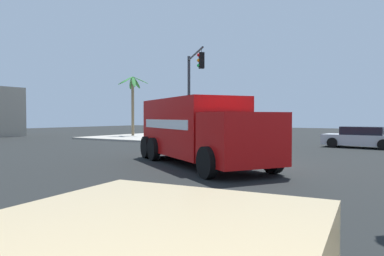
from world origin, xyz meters
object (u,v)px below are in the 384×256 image
(vending_machine_red, at_px, (203,126))
(delivery_truck, at_px, (199,129))
(sedan_silver, at_px, (361,138))
(traffic_light_secondary, at_px, (193,83))
(palm_tree_far, at_px, (133,96))

(vending_machine_red, bearing_deg, delivery_truck, -149.43)
(sedan_silver, bearing_deg, traffic_light_secondary, 110.89)
(sedan_silver, bearing_deg, delivery_truck, 160.27)
(delivery_truck, bearing_deg, vending_machine_red, 30.57)
(sedan_silver, relative_size, vending_machine_red, 2.39)
(delivery_truck, relative_size, palm_tree_far, 1.40)
(traffic_light_secondary, height_order, palm_tree_far, traffic_light_secondary)
(delivery_truck, xyz_separation_m, traffic_light_secondary, (8.28, 5.59, 2.78))
(sedan_silver, height_order, palm_tree_far, palm_tree_far)
(sedan_silver, distance_m, vending_machine_red, 14.21)
(delivery_truck, xyz_separation_m, palm_tree_far, (13.45, 15.64, 2.52))
(traffic_light_secondary, relative_size, vending_machine_red, 3.30)
(delivery_truck, distance_m, palm_tree_far, 20.78)
(traffic_light_secondary, distance_m, palm_tree_far, 11.30)
(delivery_truck, height_order, sedan_silver, delivery_truck)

